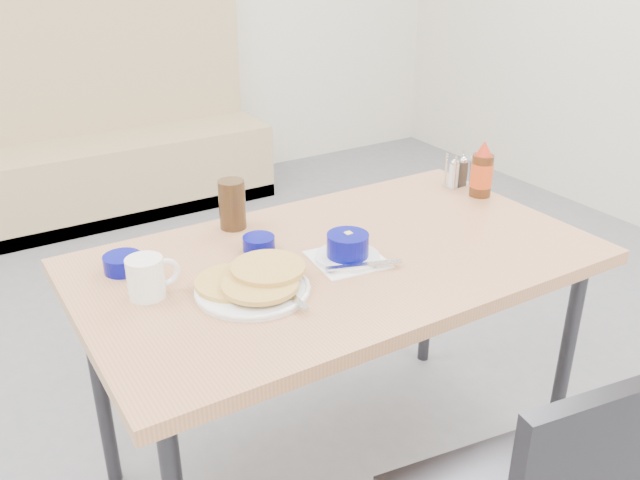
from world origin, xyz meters
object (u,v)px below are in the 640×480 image
butter_bowl (259,243)px  amber_tumbler (232,204)px  pancake_plate (253,283)px  condiment_caddy (458,174)px  coffee_mug (147,277)px  dining_table (339,275)px  booth_bench (103,153)px  syrup_bottle (482,172)px  grits_setting (348,249)px  creamer_bowl (123,263)px

butter_bowl → amber_tumbler: size_ratio=0.61×
pancake_plate → condiment_caddy: condiment_caddy is taller
coffee_mug → amber_tumbler: bearing=37.1°
pancake_plate → amber_tumbler: size_ratio=2.06×
amber_tumbler → butter_bowl: bearing=-91.6°
amber_tumbler → dining_table: bearing=-62.4°
booth_bench → syrup_bottle: 2.54m
syrup_bottle → booth_bench: bearing=104.9°
booth_bench → grits_setting: 2.61m
creamer_bowl → butter_bowl: 0.36m
booth_bench → butter_bowl: (-0.17, -2.39, 0.43)m
coffee_mug → syrup_bottle: 1.16m
creamer_bowl → butter_bowl: creamer_bowl is taller
butter_bowl → grits_setting: bearing=-46.0°
dining_table → butter_bowl: 0.24m
coffee_mug → creamer_bowl: (-0.02, 0.16, -0.03)m
amber_tumbler → syrup_bottle: (0.81, -0.19, 0.01)m
amber_tumbler → pancake_plate: bearing=-107.9°
booth_bench → amber_tumbler: 2.27m
syrup_bottle → dining_table: bearing=-168.7°
dining_table → pancake_plate: size_ratio=4.61×
pancake_plate → creamer_bowl: pancake_plate is taller
grits_setting → amber_tumbler: 0.40m
pancake_plate → grits_setting: bearing=3.3°
dining_table → grits_setting: 0.10m
butter_bowl → dining_table: bearing=-39.8°
butter_bowl → condiment_caddy: size_ratio=0.76×
pancake_plate → condiment_caddy: 0.97m
booth_bench → pancake_plate: 2.64m
dining_table → syrup_bottle: bearing=11.3°
coffee_mug → amber_tumbler: amber_tumbler is taller
condiment_caddy → dining_table: bearing=-165.1°
grits_setting → syrup_bottle: size_ratio=1.15×
grits_setting → creamer_bowl: grits_setting is taller
coffee_mug → creamer_bowl: size_ratio=1.33×
booth_bench → creamer_bowl: booth_bench is taller
condiment_caddy → syrup_bottle: (0.00, -0.11, 0.04)m
grits_setting → condiment_caddy: (0.64, 0.27, 0.01)m
pancake_plate → syrup_bottle: (0.93, 0.18, 0.06)m
creamer_bowl → syrup_bottle: 1.17m
dining_table → amber_tumbler: size_ratio=9.52×
dining_table → condiment_caddy: (0.64, 0.24, 0.10)m
pancake_plate → condiment_caddy: bearing=17.4°
booth_bench → grits_setting: (0.00, -2.57, 0.44)m
creamer_bowl → syrup_bottle: (1.17, -0.09, 0.06)m
booth_bench → coffee_mug: bearing=-101.7°
dining_table → pancake_plate: bearing=-169.3°
grits_setting → butter_bowl: bearing=134.0°
coffee_mug → dining_table: bearing=-6.4°
booth_bench → grits_setting: booth_bench is taller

